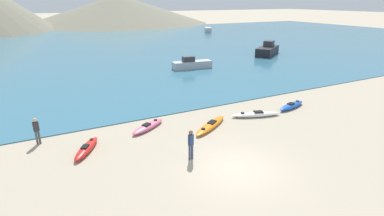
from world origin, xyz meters
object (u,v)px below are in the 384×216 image
(kayak_on_sand_4, at_px, (256,114))
(person_near_foreground, at_px, (191,143))
(kayak_on_sand_0, at_px, (211,125))
(kayak_on_sand_1, at_px, (86,148))
(person_near_waterline, at_px, (36,129))
(kayak_on_sand_3, at_px, (292,106))
(moored_boat_3, at_px, (268,50))
(kayak_on_sand_2, at_px, (148,126))
(moored_boat_0, at_px, (208,30))
(moored_boat_1, at_px, (192,64))

(kayak_on_sand_4, distance_m, person_near_foreground, 7.40)
(kayak_on_sand_0, relative_size, kayak_on_sand_1, 1.30)
(person_near_foreground, bearing_deg, person_near_waterline, 141.04)
(kayak_on_sand_3, bearing_deg, moored_boat_3, 53.61)
(kayak_on_sand_0, height_order, kayak_on_sand_4, kayak_on_sand_4)
(kayak_on_sand_2, distance_m, person_near_foreground, 4.70)
(person_near_foreground, bearing_deg, moored_boat_0, 58.88)
(person_near_foreground, xyz_separation_m, moored_boat_1, (9.70, 18.59, -0.35))
(kayak_on_sand_1, xyz_separation_m, moored_boat_1, (14.20, 15.30, 0.39))
(kayak_on_sand_4, bearing_deg, moored_boat_0, 63.00)
(person_near_foreground, distance_m, moored_boat_3, 32.04)
(kayak_on_sand_4, relative_size, moored_boat_0, 0.81)
(person_near_waterline, height_order, moored_boat_0, person_near_waterline)
(moored_boat_0, bearing_deg, kayak_on_sand_0, -120.16)
(kayak_on_sand_1, relative_size, kayak_on_sand_3, 0.87)
(kayak_on_sand_0, relative_size, moored_boat_0, 0.78)
(kayak_on_sand_2, xyz_separation_m, person_near_waterline, (-6.09, 0.83, 0.72))
(kayak_on_sand_1, xyz_separation_m, kayak_on_sand_3, (14.60, 0.02, 0.01))
(kayak_on_sand_1, relative_size, kayak_on_sand_4, 0.75)
(kayak_on_sand_3, bearing_deg, moored_boat_0, 66.14)
(kayak_on_sand_3, xyz_separation_m, person_near_waterline, (-16.81, 2.12, 0.70))
(kayak_on_sand_2, distance_m, kayak_on_sand_4, 7.41)
(kayak_on_sand_2, height_order, person_near_waterline, person_near_waterline)
(person_near_foreground, bearing_deg, moored_boat_1, 62.46)
(kayak_on_sand_0, bearing_deg, moored_boat_0, 59.84)
(kayak_on_sand_0, bearing_deg, kayak_on_sand_2, 155.45)
(kayak_on_sand_3, bearing_deg, kayak_on_sand_0, -177.33)
(kayak_on_sand_1, height_order, person_near_waterline, person_near_waterline)
(kayak_on_sand_3, relative_size, person_near_waterline, 1.95)
(kayak_on_sand_1, bearing_deg, kayak_on_sand_4, -0.63)
(kayak_on_sand_4, bearing_deg, moored_boat_3, 47.45)
(kayak_on_sand_3, distance_m, moored_boat_3, 22.79)
(kayak_on_sand_3, xyz_separation_m, kayak_on_sand_4, (-3.45, -0.14, -0.02))
(kayak_on_sand_1, height_order, moored_boat_1, moored_boat_1)
(kayak_on_sand_2, bearing_deg, moored_boat_1, 53.60)
(kayak_on_sand_1, relative_size, person_near_waterline, 1.70)
(kayak_on_sand_1, distance_m, person_near_waterline, 3.16)
(person_near_foreground, distance_m, moored_boat_1, 20.97)
(person_near_foreground, height_order, moored_boat_3, moored_boat_3)
(kayak_on_sand_0, xyz_separation_m, moored_boat_3, (20.68, 18.68, 0.60))
(kayak_on_sand_3, relative_size, person_near_foreground, 1.89)
(kayak_on_sand_2, xyz_separation_m, kayak_on_sand_3, (10.72, -1.29, 0.02))
(kayak_on_sand_2, xyz_separation_m, moored_boat_3, (24.24, 17.05, 0.59))
(kayak_on_sand_3, xyz_separation_m, moored_boat_3, (13.52, 18.34, 0.56))
(person_near_foreground, xyz_separation_m, moored_boat_0, (32.28, 53.48, -0.28))
(kayak_on_sand_2, height_order, kayak_on_sand_4, kayak_on_sand_2)
(kayak_on_sand_3, bearing_deg, person_near_waterline, 172.82)
(person_near_waterline, bearing_deg, person_near_foreground, -38.96)
(kayak_on_sand_1, distance_m, kayak_on_sand_4, 11.15)
(kayak_on_sand_3, height_order, kayak_on_sand_4, kayak_on_sand_3)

